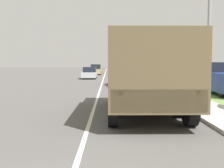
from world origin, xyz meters
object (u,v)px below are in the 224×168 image
at_px(car_nearest_ahead, 123,77).
at_px(car_third_ahead, 96,70).
at_px(car_second_ahead, 90,73).
at_px(car_fourth_ahead, 116,69).
at_px(military_truck, 143,71).
at_px(pickup_truck, 222,79).
at_px(lamp_post, 204,13).

height_order(car_nearest_ahead, car_third_ahead, car_third_ahead).
distance_m(car_nearest_ahead, car_second_ahead, 11.18).
height_order(car_second_ahead, car_fourth_ahead, car_fourth_ahead).
relative_size(military_truck, pickup_truck, 1.24).
bearing_deg(car_fourth_ahead, car_nearest_ahead, -90.66).
relative_size(car_third_ahead, lamp_post, 0.72).
distance_m(military_truck, car_second_ahead, 24.46).
distance_m(pickup_truck, lamp_post, 6.90).
bearing_deg(pickup_truck, car_nearest_ahead, 130.22).
xyz_separation_m(car_nearest_ahead, lamp_post, (2.71, -12.23, 3.25)).
relative_size(military_truck, car_fourth_ahead, 1.56).
bearing_deg(car_nearest_ahead, car_third_ahead, 98.39).
bearing_deg(car_second_ahead, pickup_truck, -61.99).
bearing_deg(car_nearest_ahead, pickup_truck, -49.78).
bearing_deg(car_nearest_ahead, car_fourth_ahead, 89.34).
relative_size(car_nearest_ahead, lamp_post, 0.74).
relative_size(pickup_truck, lamp_post, 0.88).
relative_size(military_truck, lamp_post, 1.10).
height_order(military_truck, car_second_ahead, military_truck).
bearing_deg(lamp_post, car_nearest_ahead, 102.50).
bearing_deg(pickup_truck, car_second_ahead, 118.01).
height_order(car_second_ahead, pickup_truck, pickup_truck).
height_order(car_third_ahead, pickup_truck, pickup_truck).
bearing_deg(military_truck, car_third_ahead, 95.33).
distance_m(car_nearest_ahead, lamp_post, 12.94).
bearing_deg(lamp_post, car_fourth_ahead, 92.99).
relative_size(military_truck, car_second_ahead, 1.46).
bearing_deg(car_fourth_ahead, car_second_ahead, -100.06).
bearing_deg(car_nearest_ahead, military_truck, -89.72).
bearing_deg(pickup_truck, lamp_post, -119.47).
xyz_separation_m(military_truck, car_second_ahead, (-3.57, 24.18, -0.94)).
bearing_deg(car_nearest_ahead, lamp_post, -77.50).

